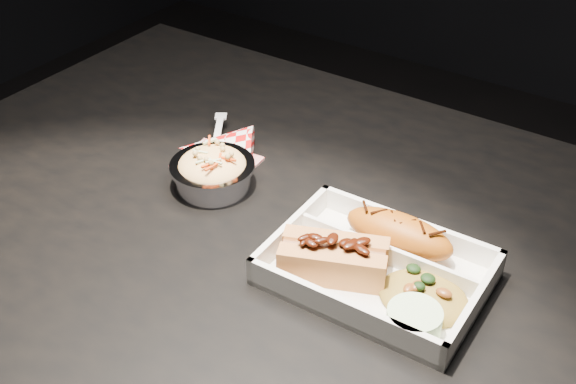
% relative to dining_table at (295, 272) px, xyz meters
% --- Properties ---
extents(dining_table, '(1.20, 0.80, 0.75)m').
position_rel_dining_table_xyz_m(dining_table, '(0.00, 0.00, 0.00)').
color(dining_table, black).
rests_on(dining_table, ground).
extents(food_tray, '(0.25, 0.18, 0.04)m').
position_rel_dining_table_xyz_m(food_tray, '(0.14, -0.04, 0.10)').
color(food_tray, white).
rests_on(food_tray, dining_table).
extents(fried_pastry, '(0.14, 0.06, 0.05)m').
position_rel_dining_table_xyz_m(fried_pastry, '(0.14, 0.02, 0.12)').
color(fried_pastry, '#AA5411').
rests_on(fried_pastry, food_tray).
extents(hotdog, '(0.14, 0.10, 0.06)m').
position_rel_dining_table_xyz_m(hotdog, '(0.10, -0.07, 0.12)').
color(hotdog, '#C67E43').
rests_on(hotdog, food_tray).
extents(fried_rice_mound, '(0.11, 0.09, 0.03)m').
position_rel_dining_table_xyz_m(fried_rice_mound, '(0.21, -0.05, 0.11)').
color(fried_rice_mound, olive).
rests_on(fried_rice_mound, food_tray).
extents(cupcake_liner, '(0.06, 0.06, 0.03)m').
position_rel_dining_table_xyz_m(cupcake_liner, '(0.22, -0.10, 0.11)').
color(cupcake_liner, beige).
rests_on(cupcake_liner, food_tray).
extents(foil_coleslaw_cup, '(0.12, 0.12, 0.06)m').
position_rel_dining_table_xyz_m(foil_coleslaw_cup, '(-0.14, 0.00, 0.12)').
color(foil_coleslaw_cup, silver).
rests_on(foil_coleslaw_cup, dining_table).
extents(napkin_fork, '(0.15, 0.16, 0.10)m').
position_rel_dining_table_xyz_m(napkin_fork, '(-0.18, 0.06, 0.11)').
color(napkin_fork, red).
rests_on(napkin_fork, dining_table).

